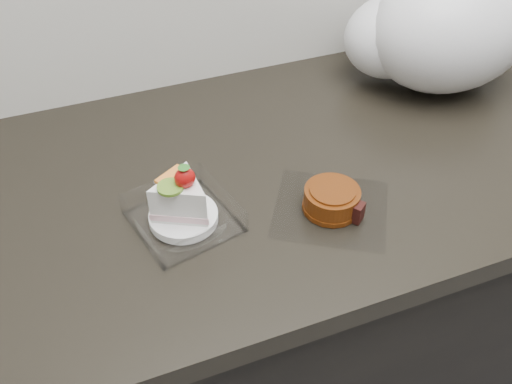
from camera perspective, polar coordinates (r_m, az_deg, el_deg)
name	(u,v)px	position (r m, az deg, el deg)	size (l,w,h in m)	color
counter	(320,304)	(1.34, 6.37, -11.04)	(2.04, 0.64, 0.90)	black
cake_tray	(183,208)	(0.85, -7.36, -1.58)	(0.17, 0.17, 0.11)	white
mooncake_wrap	(332,202)	(0.88, 7.64, -0.96)	(0.23, 0.23, 0.04)	white
plastic_bag	(439,29)	(1.19, 17.81, 15.26)	(0.40, 0.34, 0.30)	white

